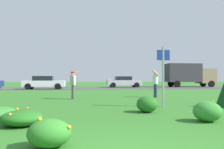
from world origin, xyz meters
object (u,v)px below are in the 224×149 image
frisbee_white (109,80)px  box_truck_tan (189,74)px  person_thrower_red_cap_gray_shirt (73,82)px  person_catcher_white_shirt (155,82)px  car_silver_center_right (124,82)px  sign_post_near_path (163,70)px  car_white_center_left (44,82)px

frisbee_white → box_truck_tan: bearing=52.3°
person_thrower_red_cap_gray_shirt → person_catcher_white_shirt: 5.19m
person_thrower_red_cap_gray_shirt → person_catcher_white_shirt: (5.15, 0.66, 0.01)m
frisbee_white → car_silver_center_right: bearing=76.8°
sign_post_near_path → person_catcher_white_shirt: 5.05m
car_silver_center_right → box_truck_tan: size_ratio=0.67×
sign_post_near_path → person_thrower_red_cap_gray_shirt: bearing=133.0°
person_thrower_red_cap_gray_shirt → car_white_center_left: person_thrower_red_cap_gray_shirt is taller
frisbee_white → car_silver_center_right: car_silver_center_right is taller
car_white_center_left → sign_post_near_path: bearing=-66.5°
frisbee_white → car_white_center_left: bearing=113.5°
car_white_center_left → frisbee_white: bearing=-66.5°
person_catcher_white_shirt → box_truck_tan: box_truck_tan is taller
person_catcher_white_shirt → frisbee_white: person_catcher_white_shirt is taller
person_catcher_white_shirt → car_silver_center_right: person_catcher_white_shirt is taller
person_thrower_red_cap_gray_shirt → box_truck_tan: (15.26, 17.09, 0.83)m
car_silver_center_right → box_truck_tan: 9.22m
sign_post_near_path → car_white_center_left: size_ratio=0.57×
person_catcher_white_shirt → frisbee_white: size_ratio=6.98×
frisbee_white → car_silver_center_right: (4.02, 17.06, -0.37)m
sign_post_near_path → person_catcher_white_shirt: size_ratio=1.44×
sign_post_near_path → car_white_center_left: sign_post_near_path is taller
person_catcher_white_shirt → box_truck_tan: size_ratio=0.26×
car_silver_center_right → box_truck_tan: (9.16, -0.00, 1.06)m
sign_post_near_path → car_white_center_left: (-7.53, 17.33, -0.80)m
sign_post_near_path → car_silver_center_right: bearing=84.2°
person_thrower_red_cap_gray_shirt → box_truck_tan: size_ratio=0.24×
frisbee_white → sign_post_near_path: bearing=-66.5°
person_thrower_red_cap_gray_shirt → car_white_center_left: bearing=105.4°
car_white_center_left → box_truck_tan: (18.86, 3.98, 1.06)m
person_thrower_red_cap_gray_shirt → car_silver_center_right: (6.09, 17.09, -0.23)m
car_white_center_left → box_truck_tan: box_truck_tan is taller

